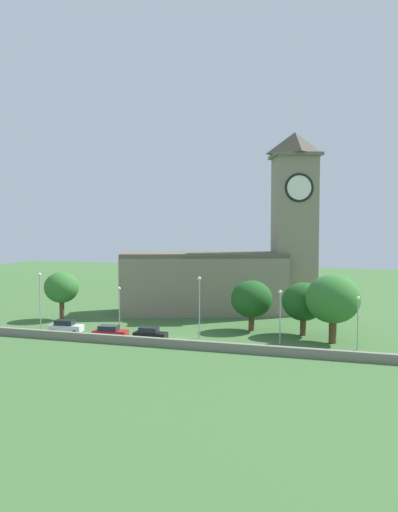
# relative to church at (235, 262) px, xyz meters

# --- Properties ---
(ground_plane) EXTENTS (200.00, 200.00, 0.00)m
(ground_plane) POSITION_rel_church_xyz_m (-1.87, -7.21, -8.39)
(ground_plane) COLOR #3D6633
(church) EXTENTS (32.95, 18.80, 29.41)m
(church) POSITION_rel_church_xyz_m (0.00, 0.00, 0.00)
(church) COLOR gray
(church) RESTS_ON ground
(quay_barrier) EXTENTS (57.55, 0.70, 1.03)m
(quay_barrier) POSITION_rel_church_xyz_m (-1.87, -26.12, -7.87)
(quay_barrier) COLOR gray
(quay_barrier) RESTS_ON ground
(car_white) EXTENTS (4.54, 2.55, 1.85)m
(car_white) POSITION_rel_church_xyz_m (-17.57, -22.87, -7.46)
(car_white) COLOR silver
(car_white) RESTS_ON ground
(car_red) EXTENTS (4.55, 2.59, 1.70)m
(car_red) POSITION_rel_church_xyz_m (-10.58, -23.88, -7.53)
(car_red) COLOR red
(car_red) RESTS_ON ground
(car_black) EXTENTS (4.23, 2.20, 1.76)m
(car_black) POSITION_rel_church_xyz_m (-5.14, -23.68, -7.50)
(car_black) COLOR black
(car_black) RESTS_ON ground
(streetlamp_west_end) EXTENTS (0.44, 0.44, 7.94)m
(streetlamp_west_end) POSITION_rel_church_xyz_m (-22.14, -21.88, -3.19)
(streetlamp_west_end) COLOR #9EA0A5
(streetlamp_west_end) RESTS_ON ground
(streetlamp_west_mid) EXTENTS (0.44, 0.44, 6.27)m
(streetlamp_west_mid) POSITION_rel_church_xyz_m (-10.79, -20.67, -4.14)
(streetlamp_west_mid) COLOR #9EA0A5
(streetlamp_west_mid) RESTS_ON ground
(streetlamp_central) EXTENTS (0.44, 0.44, 7.93)m
(streetlamp_central) POSITION_rel_church_xyz_m (0.28, -20.34, -3.19)
(streetlamp_central) COLOR #9EA0A5
(streetlamp_central) RESTS_ON ground
(streetlamp_east_mid) EXTENTS (0.44, 0.44, 6.76)m
(streetlamp_east_mid) POSITION_rel_church_xyz_m (10.75, -21.49, -3.86)
(streetlamp_east_mid) COLOR #9EA0A5
(streetlamp_east_mid) RESTS_ON ground
(streetlamp_east_end) EXTENTS (0.44, 0.44, 6.31)m
(streetlamp_east_end) POSITION_rel_church_xyz_m (19.67, -20.91, -4.11)
(streetlamp_east_end) COLOR #9EA0A5
(streetlamp_east_end) RESTS_ON ground
(tree_riverside_west) EXTENTS (5.22, 5.22, 7.33)m
(tree_riverside_west) POSITION_rel_church_xyz_m (-23.55, -14.10, -3.45)
(tree_riverside_west) COLOR brown
(tree_riverside_west) RESTS_ON ground
(tree_riverside_east) EXTENTS (5.58, 5.58, 6.98)m
(tree_riverside_east) POSITION_rel_church_xyz_m (12.73, -14.54, -3.95)
(tree_riverside_east) COLOR brown
(tree_riverside_east) RESTS_ON ground
(tree_by_tower) EXTENTS (5.64, 5.64, 6.92)m
(tree_by_tower) POSITION_rel_church_xyz_m (5.65, -13.56, -4.04)
(tree_by_tower) COLOR brown
(tree_by_tower) RESTS_ON ground
(tree_churchyard) EXTENTS (6.64, 6.64, 8.49)m
(tree_churchyard) POSITION_rel_church_xyz_m (16.70, -18.11, -2.93)
(tree_churchyard) COLOR brown
(tree_churchyard) RESTS_ON ground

